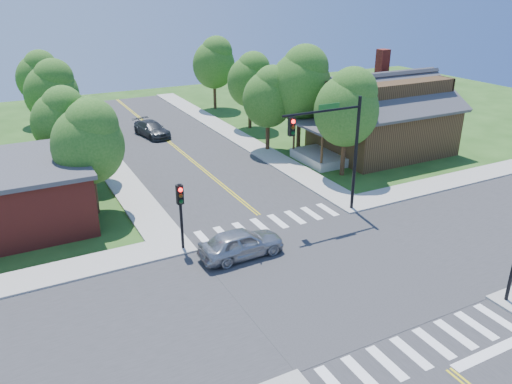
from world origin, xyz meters
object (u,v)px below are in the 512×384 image
car_silver (241,244)px  car_dgrey (152,129)px  signal_mast_ne (334,139)px  house_ne (382,112)px  signal_pole_nw (181,205)px

car_silver → car_dgrey: (2.35, 23.86, -0.08)m
signal_mast_ne → house_ne: signal_mast_ne is taller
signal_pole_nw → car_dgrey: (4.80, 21.78, -1.98)m
signal_mast_ne → car_dgrey: signal_mast_ne is taller
car_silver → car_dgrey: 23.97m
signal_pole_nw → car_silver: (2.45, -2.08, -1.90)m
house_ne → car_dgrey: size_ratio=2.61×
signal_pole_nw → house_ne: (20.71, 8.66, 0.67)m
car_silver → car_dgrey: car_silver is taller
signal_pole_nw → car_silver: 3.73m
house_ne → signal_pole_nw: bearing=-157.3°
house_ne → car_dgrey: 20.79m
signal_mast_ne → car_dgrey: bearing=102.2°
house_ne → car_silver: bearing=-149.5°
house_ne → signal_mast_ne: bearing=-142.3°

